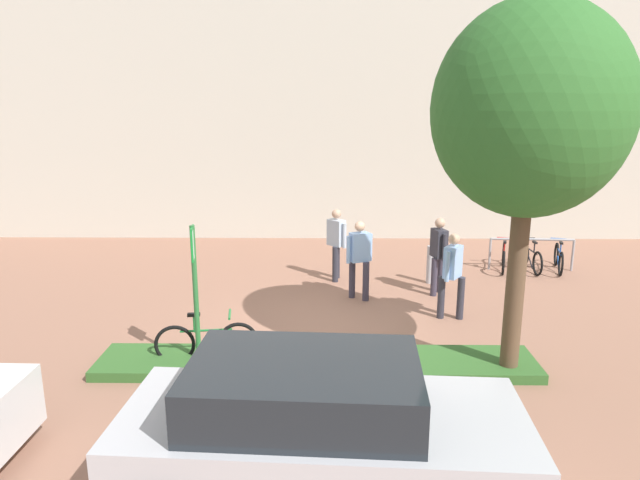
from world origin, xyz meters
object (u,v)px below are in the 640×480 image
Objects in this scene: bollard_steel at (430,265)px; person_suited_dark at (439,251)px; bike_at_sign at (207,342)px; person_shirt_white at (336,240)px; car_silver_sedan at (318,430)px; person_shirt_blue at (452,271)px; bike_rack_cluster at (531,257)px; person_casual_tan at (359,255)px; tree_sidewalk at (530,111)px; parking_sign_post at (195,276)px.

bollard_steel is 0.52× the size of person_suited_dark.
person_suited_dark reaches higher than bike_at_sign.
car_silver_sedan is (-0.31, -7.61, -0.23)m from person_shirt_white.
person_shirt_blue is (4.39, 1.97, 0.63)m from bike_at_sign.
car_silver_sedan reaches higher than bike_rack_cluster.
person_casual_tan is at bearing 82.89° from car_silver_sedan.
bike_at_sign is (-4.81, 0.38, -3.68)m from tree_sidewalk.
person_shirt_blue is (0.02, -2.23, 0.53)m from bollard_steel.
bike_rack_cluster is (7.21, 5.49, -1.18)m from parking_sign_post.
tree_sidewalk is at bearing -58.04° from person_casual_tan.
person_casual_tan reaches higher than bike_rack_cluster.
parking_sign_post is 4.31m from person_casual_tan.
bollard_steel is 0.52× the size of person_shirt_white.
person_shirt_white is 2.43m from person_suited_dark.
bike_at_sign is at bearing -116.18° from person_shirt_white.
parking_sign_post reaches higher than person_shirt_blue.
tree_sidewalk reaches higher than parking_sign_post.
tree_sidewalk is 5.09m from person_casual_tan.
person_suited_dark is at bearing 37.98° from bike_at_sign.
car_silver_sedan is at bearing -110.95° from person_suited_dark.
bollard_steel is at bearing 44.58° from parking_sign_post.
person_casual_tan is (2.74, 3.28, -0.55)m from parking_sign_post.
person_shirt_blue is 1.00× the size of person_suited_dark.
person_shirt_blue is (-2.73, -3.32, 0.63)m from bike_rack_cluster.
bollard_steel is 0.52× the size of person_shirt_blue.
bike_rack_cluster is 3.35m from person_suited_dark.
person_shirt_white is at bearing 155.79° from person_suited_dark.
person_casual_tan is (-4.47, -2.21, 0.63)m from bike_rack_cluster.
person_shirt_white is (-2.19, 0.23, 0.53)m from bollard_steel.
parking_sign_post reaches higher than car_silver_sedan.
car_silver_sedan is at bearing -56.67° from parking_sign_post.
bike_rack_cluster is 2.34× the size of bollard_steel.
bike_at_sign is at bearing -155.84° from person_shirt_blue.
person_casual_tan reaches higher than bollard_steel.
person_suited_dark is at bearing 11.42° from person_casual_tan.
bike_at_sign is at bearing 175.53° from tree_sidewalk.
bollard_steel is 7.80m from car_silver_sedan.
person_shirt_white is at bearing 109.14° from person_casual_tan.
person_shirt_white is 1.00× the size of person_casual_tan.
car_silver_sedan is at bearing -59.55° from bike_at_sign.
tree_sidewalk is 7.14m from bike_rack_cluster.
parking_sign_post is 5.19m from person_shirt_white.
bollard_steel reaches higher than bike_rack_cluster.
parking_sign_post is 3.65m from car_silver_sedan.
person_suited_dark is (4.40, 3.44, 0.63)m from bike_at_sign.
tree_sidewalk reaches higher than bollard_steel.
bike_rack_cluster is 4.35m from person_shirt_blue.
person_shirt_blue is at bearing 25.80° from parking_sign_post.
person_shirt_blue is at bearing -32.63° from person_casual_tan.
bike_rack_cluster is at bearing 26.30° from person_casual_tan.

